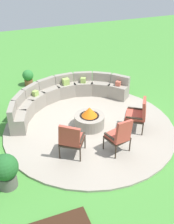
{
  "coord_description": "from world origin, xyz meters",
  "views": [
    {
      "loc": [
        -2.56,
        -6.38,
        4.82
      ],
      "look_at": [
        0.0,
        0.2,
        0.45
      ],
      "focal_mm": 43.82,
      "sensor_mm": 36.0,
      "label": 1
    }
  ],
  "objects_px": {
    "fire_pit": "(89,119)",
    "potted_plant_1": "(28,77)",
    "curved_stone_bench": "(64,95)",
    "potted_plant_3": "(5,170)",
    "lounge_chair_front_right": "(120,135)",
    "lounge_chair_back_left": "(138,114)",
    "lounge_chair_front_left": "(71,139)"
  },
  "relations": [
    {
      "from": "fire_pit",
      "to": "lounge_chair_front_left",
      "type": "xyz_separation_m",
      "value": [
        -0.93,
        -1.08,
        0.29
      ]
    },
    {
      "from": "curved_stone_bench",
      "to": "lounge_chair_back_left",
      "type": "xyz_separation_m",
      "value": [
        1.58,
        -2.25,
        0.21
      ]
    },
    {
      "from": "lounge_chair_front_left",
      "to": "lounge_chair_front_right",
      "type": "height_order",
      "value": "lounge_chair_front_right"
    },
    {
      "from": "curved_stone_bench",
      "to": "potted_plant_3",
      "type": "height_order",
      "value": "potted_plant_3"
    },
    {
      "from": "fire_pit",
      "to": "potted_plant_3",
      "type": "xyz_separation_m",
      "value": [
        -2.63,
        -1.51,
        0.18
      ]
    },
    {
      "from": "lounge_chair_front_left",
      "to": "potted_plant_3",
      "type": "relative_size",
      "value": 1.17
    },
    {
      "from": "potted_plant_3",
      "to": "potted_plant_1",
      "type": "bearing_deg",
      "value": 73.89
    },
    {
      "from": "curved_stone_bench",
      "to": "lounge_chair_back_left",
      "type": "relative_size",
      "value": 4.24
    },
    {
      "from": "curved_stone_bench",
      "to": "lounge_chair_back_left",
      "type": "distance_m",
      "value": 2.75
    },
    {
      "from": "curved_stone_bench",
      "to": "lounge_chair_front_left",
      "type": "relative_size",
      "value": 4.2
    },
    {
      "from": "lounge_chair_front_left",
      "to": "potted_plant_1",
      "type": "height_order",
      "value": "lounge_chair_front_left"
    },
    {
      "from": "lounge_chair_back_left",
      "to": "potted_plant_1",
      "type": "xyz_separation_m",
      "value": [
        -2.42,
        4.27,
        -0.24
      ]
    },
    {
      "from": "curved_stone_bench",
      "to": "lounge_chair_front_right",
      "type": "xyz_separation_m",
      "value": [
        0.59,
        -2.99,
        0.22
      ]
    },
    {
      "from": "fire_pit",
      "to": "lounge_chair_front_right",
      "type": "height_order",
      "value": "lounge_chair_front_right"
    },
    {
      "from": "lounge_chair_back_left",
      "to": "potted_plant_1",
      "type": "bearing_deg",
      "value": 64.24
    },
    {
      "from": "lounge_chair_back_left",
      "to": "lounge_chair_front_right",
      "type": "bearing_deg",
      "value": 161.86
    },
    {
      "from": "potted_plant_1",
      "to": "lounge_chair_back_left",
      "type": "bearing_deg",
      "value": -60.52
    },
    {
      "from": "curved_stone_bench",
      "to": "potted_plant_1",
      "type": "xyz_separation_m",
      "value": [
        -0.84,
        2.02,
        -0.03
      ]
    },
    {
      "from": "lounge_chair_front_left",
      "to": "potted_plant_3",
      "type": "bearing_deg",
      "value": -132.19
    },
    {
      "from": "lounge_chair_front_left",
      "to": "lounge_chair_front_right",
      "type": "distance_m",
      "value": 1.25
    },
    {
      "from": "lounge_chair_front_right",
      "to": "fire_pit",
      "type": "bearing_deg",
      "value": 86.06
    },
    {
      "from": "lounge_chair_front_right",
      "to": "lounge_chair_back_left",
      "type": "relative_size",
      "value": 1.02
    },
    {
      "from": "lounge_chair_front_right",
      "to": "lounge_chair_back_left",
      "type": "bearing_deg",
      "value": 21.71
    },
    {
      "from": "lounge_chair_back_left",
      "to": "potted_plant_1",
      "type": "relative_size",
      "value": 1.61
    },
    {
      "from": "lounge_chair_front_left",
      "to": "lounge_chair_back_left",
      "type": "height_order",
      "value": "lounge_chair_front_left"
    },
    {
      "from": "fire_pit",
      "to": "potted_plant_1",
      "type": "xyz_separation_m",
      "value": [
        -1.15,
        3.63,
        0.04
      ]
    },
    {
      "from": "lounge_chair_back_left",
      "to": "potted_plant_1",
      "type": "height_order",
      "value": "lounge_chair_back_left"
    },
    {
      "from": "potted_plant_3",
      "to": "fire_pit",
      "type": "bearing_deg",
      "value": 29.79
    },
    {
      "from": "curved_stone_bench",
      "to": "lounge_chair_front_left",
      "type": "height_order",
      "value": "lounge_chair_front_left"
    },
    {
      "from": "curved_stone_bench",
      "to": "potted_plant_3",
      "type": "relative_size",
      "value": 4.91
    },
    {
      "from": "curved_stone_bench",
      "to": "potted_plant_3",
      "type": "bearing_deg",
      "value": -126.74
    },
    {
      "from": "lounge_chair_front_left",
      "to": "lounge_chair_front_right",
      "type": "bearing_deg",
      "value": 19.4
    }
  ]
}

